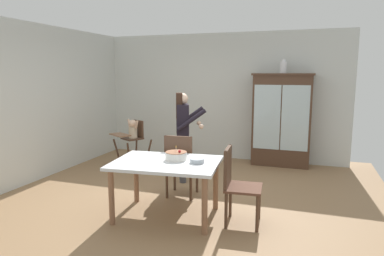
% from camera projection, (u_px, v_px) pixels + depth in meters
% --- Properties ---
extents(ground_plane, '(6.24, 6.24, 0.00)m').
position_uv_depth(ground_plane, '(177.00, 196.00, 5.21)').
color(ground_plane, '#93704C').
extents(wall_back, '(5.32, 0.06, 2.70)m').
position_uv_depth(wall_back, '(221.00, 97.00, 7.45)').
color(wall_back, silver).
rests_on(wall_back, ground_plane).
extents(wall_left, '(0.06, 5.32, 2.70)m').
position_uv_depth(wall_left, '(33.00, 103.00, 5.84)').
color(wall_left, silver).
rests_on(wall_left, ground_plane).
extents(china_cabinet, '(1.19, 0.48, 1.85)m').
position_uv_depth(china_cabinet, '(282.00, 120.00, 6.84)').
color(china_cabinet, '#4C3323').
rests_on(china_cabinet, ground_plane).
extents(ceramic_vase, '(0.13, 0.13, 0.27)m').
position_uv_depth(ceramic_vase, '(283.00, 67.00, 6.68)').
color(ceramic_vase, white).
rests_on(ceramic_vase, china_cabinet).
extents(high_chair_with_toddler, '(0.78, 0.84, 0.95)m').
position_uv_depth(high_chair_with_toddler, '(132.00, 134.00, 6.77)').
color(high_chair_with_toddler, '#4C3323').
rests_on(high_chair_with_toddler, ground_plane).
extents(adult_person, '(0.64, 0.63, 1.53)m').
position_uv_depth(adult_person, '(183.00, 126.00, 5.81)').
color(adult_person, '#47474C').
rests_on(adult_person, ground_plane).
extents(dining_table, '(1.44, 1.10, 0.74)m').
position_uv_depth(dining_table, '(166.00, 169.00, 4.39)').
color(dining_table, silver).
rests_on(dining_table, ground_plane).
extents(birthday_cake, '(0.28, 0.28, 0.19)m').
position_uv_depth(birthday_cake, '(176.00, 156.00, 4.45)').
color(birthday_cake, white).
rests_on(birthday_cake, dining_table).
extents(serving_bowl, '(0.18, 0.18, 0.05)m').
position_uv_depth(serving_bowl, '(197.00, 161.00, 4.30)').
color(serving_bowl, '#B2BCC6').
rests_on(serving_bowl, dining_table).
extents(dining_chair_far_side, '(0.47, 0.47, 0.96)m').
position_uv_depth(dining_chair_far_side, '(180.00, 162.00, 5.08)').
color(dining_chair_far_side, '#4C3323').
rests_on(dining_chair_far_side, ground_plane).
extents(dining_chair_right_end, '(0.47, 0.47, 0.96)m').
position_uv_depth(dining_chair_right_end, '(235.00, 180.00, 4.21)').
color(dining_chair_right_end, '#4C3323').
rests_on(dining_chair_right_end, ground_plane).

